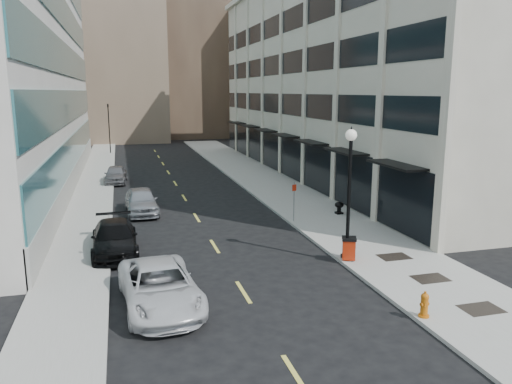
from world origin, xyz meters
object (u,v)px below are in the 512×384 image
car_black_pickup (115,238)px  car_silver_sedan (141,201)px  traffic_signal (108,107)px  sign_post (294,196)px  trash_bin (349,248)px  lamppost (349,183)px  car_white_van (160,287)px  urn_planter (339,207)px  fire_hydrant (424,305)px  car_grey_sedan (116,175)px

car_black_pickup → car_silver_sedan: 7.94m
traffic_signal → sign_post: 38.64m
car_black_pickup → trash_bin: (10.20, -4.17, -0.04)m
lamppost → car_silver_sedan: bearing=125.4°
car_white_van → sign_post: size_ratio=2.38×
car_white_van → urn_planter: size_ratio=7.30×
car_silver_sedan → fire_hydrant: size_ratio=5.32×
traffic_signal → lamppost: 45.35m
car_black_pickup → traffic_signal: bearing=90.1°
car_silver_sedan → sign_post: size_ratio=2.06×
car_black_pickup → urn_planter: 13.94m
trash_bin → urn_planter: bearing=91.4°
urn_planter → car_silver_sedan: bearing=161.6°
trash_bin → sign_post: size_ratio=0.45×
car_black_pickup → sign_post: 10.56m
fire_hydrant → car_black_pickup: bearing=125.7°
sign_post → urn_planter: 3.58m
car_grey_sedan → sign_post: (10.10, -16.30, 0.92)m
car_silver_sedan → fire_hydrant: car_silver_sedan is taller
car_white_van → trash_bin: bearing=12.0°
trash_bin → urn_planter: trash_bin is taller
sign_post → fire_hydrant: bearing=-107.5°
sign_post → trash_bin: bearing=-106.6°
car_silver_sedan → trash_bin: car_silver_sedan is taller
car_silver_sedan → trash_bin: (8.60, -11.94, -0.11)m
car_white_van → sign_post: 12.89m
car_black_pickup → car_white_van: bearing=-77.5°
car_white_van → fire_hydrant: bearing=-26.7°
car_black_pickup → car_grey_sedan: size_ratio=1.19×
car_white_van → car_grey_sedan: 26.00m
traffic_signal → urn_planter: traffic_signal is taller
fire_hydrant → sign_post: bearing=81.0°
fire_hydrant → lamppost: 6.75m
car_grey_sedan → urn_planter: bearing=-45.1°
traffic_signal → car_grey_sedan: (0.70, -20.57, -4.98)m
traffic_signal → car_black_pickup: (0.70, -39.82, -4.97)m
trash_bin → urn_planter: 8.64m
traffic_signal → fire_hydrant: traffic_signal is taller
fire_hydrant → trash_bin: bearing=80.0°
car_grey_sedan → fire_hydrant: car_grey_sedan is taller
urn_planter → trash_bin: bearing=-111.8°
trash_bin → sign_post: bearing=113.9°
fire_hydrant → lamppost: bearing=81.0°
car_grey_sedan → car_white_van: bearing=-82.6°
car_white_van → lamppost: 9.33m
traffic_signal → car_white_van: bearing=-87.2°
car_white_van → urn_planter: (11.80, 10.56, -0.16)m
car_silver_sedan → lamppost: (8.50, -11.96, 2.87)m
car_black_pickup → lamppost: (10.10, -4.18, 2.93)m
car_grey_sedan → fire_hydrant: (10.10, -29.43, -0.15)m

